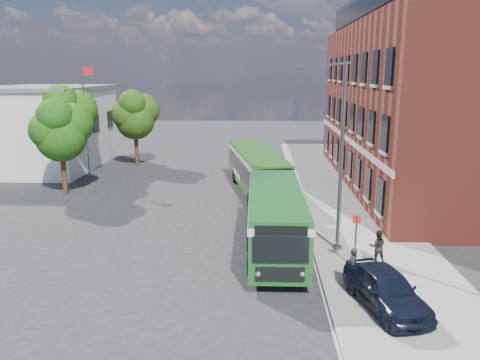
{
  "coord_description": "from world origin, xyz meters",
  "views": [
    {
      "loc": [
        1.44,
        -23.59,
        8.54
      ],
      "look_at": [
        0.21,
        3.73,
        2.2
      ],
      "focal_mm": 35.0,
      "sensor_mm": 36.0,
      "label": 1
    }
  ],
  "objects_px": {
    "bus_front": "(275,215)",
    "bus_rear": "(257,167)",
    "parked_car": "(386,289)",
    "street_lamp": "(334,155)"
  },
  "relations": [
    {
      "from": "bus_front",
      "to": "parked_car",
      "type": "relative_size",
      "value": 2.29
    },
    {
      "from": "street_lamp",
      "to": "bus_rear",
      "type": "xyz_separation_m",
      "value": [
        -3.68,
        11.56,
        -2.96
      ]
    },
    {
      "from": "street_lamp",
      "to": "bus_front",
      "type": "bearing_deg",
      "value": 179.49
    },
    {
      "from": "street_lamp",
      "to": "parked_car",
      "type": "distance_m",
      "value": 7.09
    },
    {
      "from": "bus_front",
      "to": "bus_rear",
      "type": "height_order",
      "value": "same"
    },
    {
      "from": "bus_front",
      "to": "parked_car",
      "type": "distance_m",
      "value": 7.04
    },
    {
      "from": "street_lamp",
      "to": "bus_rear",
      "type": "bearing_deg",
      "value": 107.67
    },
    {
      "from": "parked_car",
      "to": "bus_rear",
      "type": "bearing_deg",
      "value": 90.94
    },
    {
      "from": "bus_front",
      "to": "bus_rear",
      "type": "xyz_separation_m",
      "value": [
        -1.03,
        11.54,
        0.0
      ]
    },
    {
      "from": "street_lamp",
      "to": "bus_front",
      "type": "xyz_separation_m",
      "value": [
        -2.66,
        0.02,
        -2.96
      ]
    }
  ]
}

